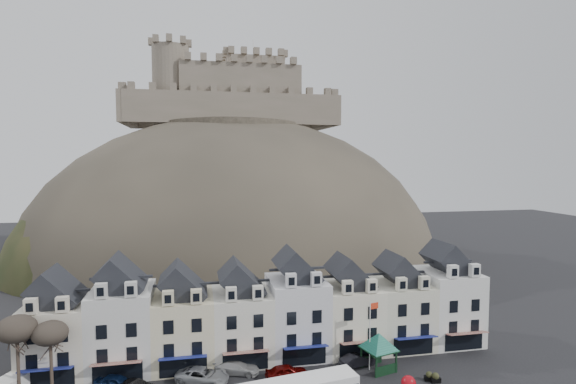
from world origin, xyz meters
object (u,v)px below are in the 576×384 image
object	(u,v)px
bus_shelter	(379,341)
car_silver	(203,376)
flagpole	(371,331)
red_buoy	(408,384)
car_maroon	(286,372)
car_charcoal	(358,360)
car_white	(237,367)
car_navy	(116,383)

from	to	relation	value
bus_shelter	car_silver	distance (m)	19.81
flagpole	car_silver	world-z (taller)	flagpole
bus_shelter	red_buoy	distance (m)	6.03
car_maroon	car_charcoal	bearing A→B (deg)	-83.87
car_silver	car_maroon	distance (m)	9.01
car_maroon	red_buoy	bearing A→B (deg)	-117.94
car_silver	car_charcoal	size ratio (longest dim) A/B	1.32
bus_shelter	car_white	distance (m)	16.25
car_navy	car_maroon	size ratio (longest dim) A/B	0.98
car_maroon	bus_shelter	bearing A→B (deg)	-92.83
red_buoy	flagpole	world-z (taller)	flagpole
car_silver	flagpole	bearing A→B (deg)	-68.32
car_maroon	car_navy	bearing A→B (deg)	82.93
car_charcoal	car_maroon	bearing A→B (deg)	88.05
car_silver	car_charcoal	distance (m)	17.63
flagpole	car_white	distance (m)	15.58
car_navy	car_silver	bearing A→B (deg)	-72.84
bus_shelter	car_charcoal	bearing A→B (deg)	130.29
car_white	car_navy	bearing A→B (deg)	113.98
car_maroon	car_silver	bearing A→B (deg)	80.82
car_maroon	car_charcoal	distance (m)	8.78
car_white	car_maroon	xyz separation A→B (m)	(5.20, -2.37, 0.05)
car_navy	flagpole	bearing A→B (deg)	-73.02
car_navy	car_maroon	world-z (taller)	car_maroon
car_navy	car_charcoal	bearing A→B (deg)	-70.65
car_silver	car_white	distance (m)	4.00
bus_shelter	flagpole	bearing A→B (deg)	150.56
car_silver	car_navy	bearing A→B (deg)	111.95
bus_shelter	flagpole	xyz separation A→B (m)	(-0.91, 0.23, 1.21)
flagpole	car_white	xyz separation A→B (m)	(-14.95, 2.14, -3.81)
car_silver	car_maroon	world-z (taller)	car_silver
red_buoy	car_maroon	bearing A→B (deg)	154.90
red_buoy	car_charcoal	size ratio (longest dim) A/B	0.43
red_buoy	car_navy	size ratio (longest dim) A/B	0.41
car_navy	car_charcoal	distance (m)	26.43
car_navy	red_buoy	bearing A→B (deg)	-83.72
car_white	car_silver	bearing A→B (deg)	129.30
flagpole	car_navy	xyz separation A→B (m)	(-27.51, 1.09, -3.78)
car_silver	car_white	size ratio (longest dim) A/B	1.11
bus_shelter	car_charcoal	distance (m)	3.58
car_silver	car_white	xyz separation A→B (m)	(3.76, 1.38, -0.06)
red_buoy	car_white	size ratio (longest dim) A/B	0.37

